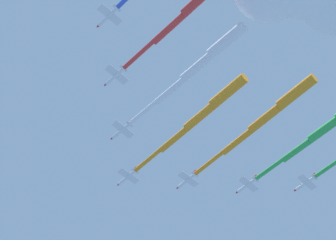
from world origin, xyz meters
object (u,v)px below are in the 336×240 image
object	(u,v)px
jet_starboard_mid	(326,128)
jet_starboard_inner	(268,116)
jet_lead	(202,115)
jet_port_inner	(199,65)

from	to	relation	value
jet_starboard_mid	jet_starboard_inner	bearing A→B (deg)	-25.37
jet_lead	jet_port_inner	bearing A→B (deg)	49.78
jet_lead	jet_starboard_mid	size ratio (longest dim) A/B	1.05
jet_lead	jet_starboard_mid	distance (m)	41.75
jet_lead	jet_port_inner	world-z (taller)	jet_lead
jet_port_inner	jet_starboard_inner	size ratio (longest dim) A/B	0.95
jet_port_inner	jet_starboard_mid	bearing A→B (deg)	172.77
jet_starboard_inner	jet_lead	bearing A→B (deg)	-35.89
jet_starboard_inner	jet_starboard_mid	size ratio (longest dim) A/B	1.08
jet_starboard_mid	jet_lead	bearing A→B (deg)	-30.87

